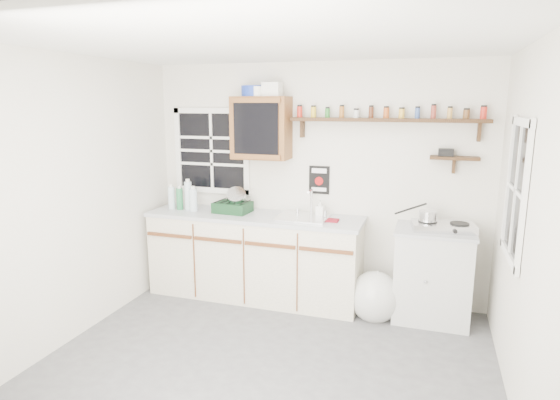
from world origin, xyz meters
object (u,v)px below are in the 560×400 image
at_px(spice_shelf, 386,119).
at_px(hotplate, 443,226).
at_px(main_cabinet, 255,256).
at_px(right_cabinet, 432,274).
at_px(upper_cabinet, 261,128).
at_px(dish_rack, 234,204).

height_order(spice_shelf, hotplate, spice_shelf).
xyz_separation_m(main_cabinet, hotplate, (1.90, 0.01, 0.49)).
distance_m(spice_shelf, hotplate, 1.17).
distance_m(right_cabinet, upper_cabinet, 2.26).
bearing_deg(upper_cabinet, main_cabinet, -103.68).
height_order(main_cabinet, spice_shelf, spice_shelf).
bearing_deg(spice_shelf, hotplate, -19.37).
relative_size(right_cabinet, upper_cabinet, 1.40).
bearing_deg(hotplate, spice_shelf, 152.87).
xyz_separation_m(main_cabinet, spice_shelf, (1.31, 0.21, 1.47)).
bearing_deg(dish_rack, main_cabinet, -3.22).
relative_size(upper_cabinet, spice_shelf, 0.34).
bearing_deg(upper_cabinet, spice_shelf, 3.10).
bearing_deg(main_cabinet, spice_shelf, 9.22).
distance_m(spice_shelf, dish_rack, 1.82).
xyz_separation_m(main_cabinet, dish_rack, (-0.25, 0.03, 0.55)).
bearing_deg(dish_rack, hotplate, 3.36).
bearing_deg(hotplate, upper_cabinet, 168.00).
relative_size(main_cabinet, upper_cabinet, 3.55).
height_order(spice_shelf, dish_rack, spice_shelf).
relative_size(main_cabinet, spice_shelf, 1.21).
xyz_separation_m(upper_cabinet, spice_shelf, (1.28, 0.07, 0.11)).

